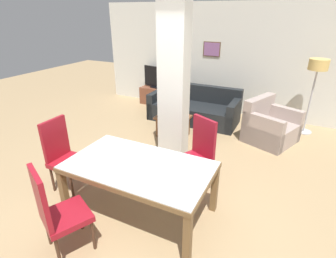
{
  "coord_description": "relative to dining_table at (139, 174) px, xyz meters",
  "views": [
    {
      "loc": [
        1.55,
        -2.33,
        2.48
      ],
      "look_at": [
        0.0,
        0.82,
        0.89
      ],
      "focal_mm": 28.0,
      "sensor_mm": 36.0,
      "label": 1
    }
  ],
  "objects": [
    {
      "name": "dining_chair_near_left",
      "position": [
        -0.45,
        -0.92,
        -0.03
      ],
      "size": [
        0.61,
        0.61,
        1.09
      ],
      "rotation": [
        0.0,
        0.0,
        -0.45
      ],
      "color": "maroon",
      "rests_on": "ground_plane"
    },
    {
      "name": "armchair",
      "position": [
        1.25,
        3.0,
        -0.31
      ],
      "size": [
        1.14,
        1.18,
        0.88
      ],
      "rotation": [
        0.0,
        0.0,
        4.33
      ],
      "color": "#A9978E",
      "rests_on": "ground_plane"
    },
    {
      "name": "coffee_table",
      "position": [
        -0.63,
        2.34,
        -0.38
      ],
      "size": [
        0.69,
        0.51,
        0.45
      ],
      "color": "brown",
      "rests_on": "ground_plane"
    },
    {
      "name": "tv_screen",
      "position": [
        -1.94,
        4.06,
        0.16
      ],
      "size": [
        0.87,
        0.26,
        0.6
      ],
      "rotation": [
        0.0,
        0.0,
        2.95
      ],
      "color": "black",
      "rests_on": "tv_stand"
    },
    {
      "name": "floor_lamp",
      "position": [
        1.92,
        3.81,
        0.75
      ],
      "size": [
        0.38,
        0.38,
        1.61
      ],
      "color": "#B7B7BC",
      "rests_on": "ground_plane"
    },
    {
      "name": "divider_pillar",
      "position": [
        -0.23,
        1.49,
        0.74
      ],
      "size": [
        0.46,
        0.31,
        2.7
      ],
      "color": "silver",
      "rests_on": "ground_plane"
    },
    {
      "name": "dining_chair_far_right",
      "position": [
        0.45,
        0.91,
        -0.03
      ],
      "size": [
        0.62,
        0.62,
        1.09
      ],
      "rotation": [
        0.0,
        0.0,
        2.68
      ],
      "color": "maroon",
      "rests_on": "ground_plane"
    },
    {
      "name": "dining_table",
      "position": [
        0.0,
        0.0,
        0.0
      ],
      "size": [
        1.82,
        1.04,
        0.74
      ],
      "color": "brown",
      "rests_on": "ground_plane"
    },
    {
      "name": "dining_chair_head_left",
      "position": [
        -1.31,
        0.0,
        -0.03
      ],
      "size": [
        0.46,
        0.46,
        1.09
      ],
      "rotation": [
        0.0,
        0.0,
        -1.57
      ],
      "color": "maroon",
      "rests_on": "ground_plane"
    },
    {
      "name": "ground_plane",
      "position": [
        0.0,
        0.0,
        -0.61
      ],
      "size": [
        18.0,
        18.0,
        0.0
      ],
      "primitive_type": "plane",
      "color": "tan"
    },
    {
      "name": "sofa",
      "position": [
        -0.54,
        3.38,
        -0.32
      ],
      "size": [
        2.12,
        0.91,
        0.82
      ],
      "rotation": [
        0.0,
        0.0,
        3.14
      ],
      "color": "black",
      "rests_on": "ground_plane"
    },
    {
      "name": "tv_stand",
      "position": [
        -1.94,
        4.06,
        -0.37
      ],
      "size": [
        0.96,
        0.4,
        0.48
      ],
      "color": "brown",
      "rests_on": "ground_plane"
    },
    {
      "name": "back_wall",
      "position": [
        -0.0,
        4.34,
        0.74
      ],
      "size": [
        7.2,
        0.09,
        2.7
      ],
      "color": "silver",
      "rests_on": "ground_plane"
    },
    {
      "name": "bottle",
      "position": [
        -0.45,
        2.46,
        -0.07
      ],
      "size": [
        0.08,
        0.08,
        0.23
      ],
      "color": "#194C23",
      "rests_on": "coffee_table"
    }
  ]
}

